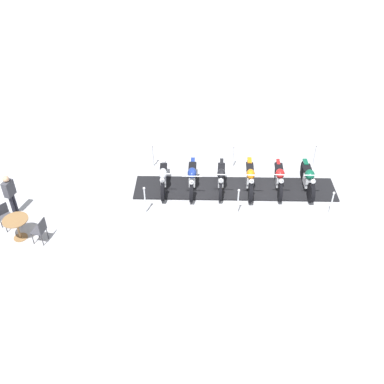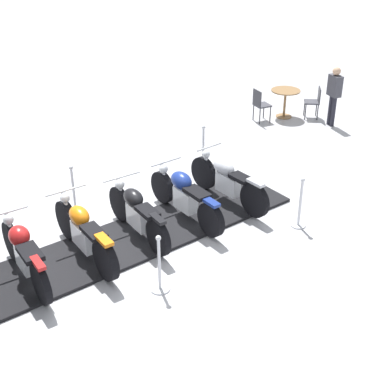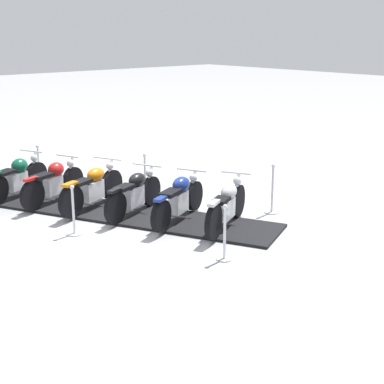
% 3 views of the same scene
% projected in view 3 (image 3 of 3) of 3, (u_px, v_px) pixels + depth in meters
% --- Properties ---
extents(ground_plane, '(80.00, 80.00, 0.00)m').
position_uv_depth(ground_plane, '(114.00, 213.00, 12.82)').
color(ground_plane, '#B2B2B7').
extents(display_platform, '(7.51, 4.49, 0.06)m').
position_uv_depth(display_platform, '(114.00, 212.00, 12.81)').
color(display_platform, black).
rests_on(display_platform, ground_plane).
extents(motorcycle_chrome, '(1.12, 2.05, 1.03)m').
position_uv_depth(motorcycle_chrome, '(227.00, 205.00, 11.64)').
color(motorcycle_chrome, black).
rests_on(motorcycle_chrome, display_platform).
extents(motorcycle_navy, '(1.11, 2.12, 0.98)m').
position_uv_depth(motorcycle_navy, '(179.00, 198.00, 12.06)').
color(motorcycle_navy, black).
rests_on(motorcycle_navy, display_platform).
extents(motorcycle_black, '(1.00, 2.01, 1.01)m').
position_uv_depth(motorcycle_black, '(135.00, 193.00, 12.49)').
color(motorcycle_black, black).
rests_on(motorcycle_black, display_platform).
extents(motorcycle_copper, '(1.10, 2.15, 1.05)m').
position_uv_depth(motorcycle_copper, '(93.00, 188.00, 12.91)').
color(motorcycle_copper, black).
rests_on(motorcycle_copper, display_platform).
extents(motorcycle_maroon, '(0.95, 2.01, 1.02)m').
position_uv_depth(motorcycle_maroon, '(54.00, 182.00, 13.33)').
color(motorcycle_maroon, black).
rests_on(motorcycle_maroon, display_platform).
extents(motorcycle_forest, '(1.06, 2.02, 1.04)m').
position_uv_depth(motorcycle_forest, '(17.00, 178.00, 13.75)').
color(motorcycle_forest, black).
rests_on(motorcycle_forest, display_platform).
extents(stanchion_right_rear, '(0.34, 0.34, 1.03)m').
position_uv_depth(stanchion_right_rear, '(39.00, 171.00, 15.31)').
color(stanchion_right_rear, silver).
rests_on(stanchion_right_rear, ground_plane).
extents(stanchion_left_mid, '(0.33, 0.33, 1.03)m').
position_uv_depth(stanchion_left_mid, '(74.00, 219.00, 11.43)').
color(stanchion_left_mid, silver).
rests_on(stanchion_left_mid, ground_plane).
extents(stanchion_right_front, '(0.31, 0.31, 1.13)m').
position_uv_depth(stanchion_right_front, '(272.00, 196.00, 12.75)').
color(stanchion_right_front, silver).
rests_on(stanchion_right_front, ground_plane).
extents(stanchion_left_front, '(0.29, 0.29, 1.04)m').
position_uv_depth(stanchion_left_front, '(224.00, 240.00, 10.14)').
color(stanchion_left_front, silver).
rests_on(stanchion_left_front, ground_plane).
extents(stanchion_right_mid, '(0.34, 0.34, 1.09)m').
position_uv_depth(stanchion_right_mid, '(145.00, 183.00, 14.03)').
color(stanchion_right_mid, silver).
rests_on(stanchion_right_mid, ground_plane).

